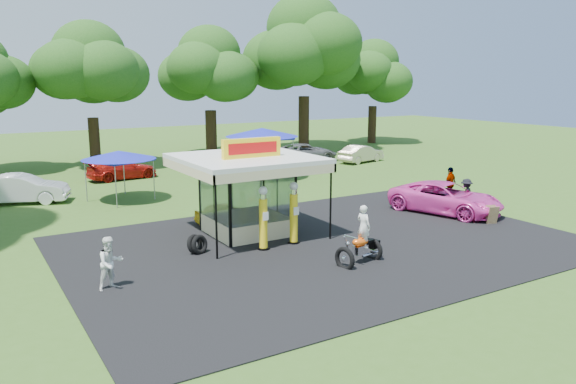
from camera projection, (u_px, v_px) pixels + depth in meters
name	position (u px, v px, depth m)	size (l,w,h in m)	color
ground	(356.00, 258.00, 20.95)	(120.00, 120.00, 0.00)	#375B1C
asphalt_apron	(325.00, 244.00, 22.63)	(20.00, 14.00, 0.04)	black
gas_station_kiosk	(247.00, 193.00, 23.77)	(5.40, 5.40, 4.18)	white
gas_pump_left	(263.00, 220.00, 21.63)	(0.47, 0.47, 2.53)	black
gas_pump_right	(294.00, 214.00, 22.45)	(0.48, 0.48, 2.55)	black
motorcycle	(362.00, 240.00, 20.18)	(1.95, 1.22, 2.22)	black
spare_tires	(197.00, 244.00, 21.30)	(0.98, 0.80, 0.79)	black
a_frame_sign	(492.00, 215.00, 25.63)	(0.53, 0.59, 0.86)	#593819
kiosk_car	(225.00, 213.00, 25.88)	(1.13, 2.82, 0.96)	yellow
pink_sedan	(446.00, 198.00, 27.71)	(2.55, 5.53, 1.54)	#F542B6
spectator_west	(110.00, 263.00, 17.65)	(0.84, 0.65, 1.72)	white
spectator_east_a	(466.00, 195.00, 28.29)	(1.05, 0.61, 1.63)	black
spectator_east_b	(450.00, 184.00, 30.70)	(1.07, 0.45, 1.83)	gray
bg_car_a	(21.00, 189.00, 29.92)	(1.65, 4.74, 1.56)	white
bg_car_b	(122.00, 169.00, 37.15)	(1.86, 4.58, 1.33)	#AC140D
bg_car_c	(238.00, 159.00, 40.49)	(1.99, 4.94, 1.68)	#BBBABF
bg_car_d	(306.00, 152.00, 45.33)	(2.34, 5.08, 1.41)	slate
bg_car_e	(361.00, 154.00, 44.62)	(1.45, 4.16, 1.37)	beige
tent_west	(119.00, 155.00, 30.22)	(3.93, 3.93, 2.75)	gray
tent_east	(262.00, 133.00, 37.00)	(4.81, 4.81, 3.36)	gray
oak_far_c	(90.00, 77.00, 40.99)	(8.89, 8.89, 10.48)	black
oak_far_d	(210.00, 75.00, 47.65)	(9.02, 9.02, 10.73)	black
oak_far_e	(304.00, 53.00, 50.88)	(11.56, 11.56, 13.76)	black
oak_far_f	(373.00, 78.00, 56.97)	(8.51, 8.51, 10.25)	black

